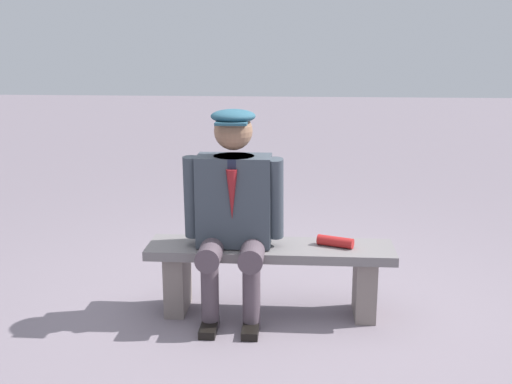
{
  "coord_description": "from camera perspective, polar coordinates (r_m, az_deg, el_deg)",
  "views": [
    {
      "loc": [
        -0.18,
        3.86,
        1.77
      ],
      "look_at": [
        0.09,
        0.0,
        0.81
      ],
      "focal_mm": 44.71,
      "sensor_mm": 36.0,
      "label": 1
    }
  ],
  "objects": [
    {
      "name": "ground_plane",
      "position": [
        4.25,
        1.26,
        -10.68
      ],
      "size": [
        30.0,
        30.0,
        0.0
      ],
      "primitive_type": "plane",
      "color": "slate"
    },
    {
      "name": "bench",
      "position": [
        4.13,
        1.28,
        -6.64
      ],
      "size": [
        1.57,
        0.38,
        0.46
      ],
      "color": "slate",
      "rests_on": "ground"
    },
    {
      "name": "seated_man",
      "position": [
        3.97,
        -2.04,
        -1.21
      ],
      "size": [
        0.63,
        0.56,
        1.33
      ],
      "color": "#39414B",
      "rests_on": "ground"
    },
    {
      "name": "rolled_magazine",
      "position": [
        4.08,
        7.11,
        -4.42
      ],
      "size": [
        0.24,
        0.14,
        0.07
      ],
      "primitive_type": "cylinder",
      "rotation": [
        0.0,
        1.57,
        -0.36
      ],
      "color": "#B21E1E",
      "rests_on": "bench"
    }
  ]
}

